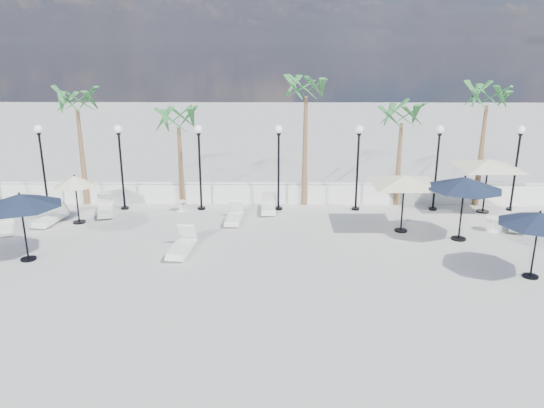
{
  "coord_description": "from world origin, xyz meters",
  "views": [
    {
      "loc": [
        -0.08,
        -16.43,
        7.35
      ],
      "look_at": [
        -0.25,
        2.48,
        1.5
      ],
      "focal_mm": 35.0,
      "sensor_mm": 36.0,
      "label": 1
    }
  ],
  "objects_px": {
    "lounger_4": "(182,246)",
    "parasol_cream_small": "(75,182)",
    "parasol_navy_mid": "(465,183)",
    "lounger_6": "(518,222)",
    "lounger_3": "(234,217)",
    "lounger_0": "(105,209)",
    "parasol_cream_sq_b": "(489,160)",
    "parasol_navy_left": "(20,201)",
    "parasol_cream_sq_a": "(405,176)",
    "lounger_1": "(6,226)",
    "lounger_5": "(268,206)",
    "lounger_2": "(51,218)",
    "parasol_navy_right": "(539,219)"
  },
  "relations": [
    {
      "from": "lounger_6",
      "to": "lounger_3",
      "type": "bearing_deg",
      "value": -158.57
    },
    {
      "from": "parasol_cream_sq_b",
      "to": "parasol_cream_small",
      "type": "distance_m",
      "value": 17.63
    },
    {
      "from": "lounger_1",
      "to": "lounger_5",
      "type": "height_order",
      "value": "lounger_5"
    },
    {
      "from": "lounger_1",
      "to": "parasol_navy_left",
      "type": "bearing_deg",
      "value": -75.97
    },
    {
      "from": "lounger_4",
      "to": "parasol_cream_sq_b",
      "type": "xyz_separation_m",
      "value": [
        12.64,
        4.89,
        2.13
      ]
    },
    {
      "from": "parasol_navy_right",
      "to": "parasol_cream_sq_a",
      "type": "distance_m",
      "value": 5.4
    },
    {
      "from": "parasol_navy_left",
      "to": "parasol_cream_sq_a",
      "type": "xyz_separation_m",
      "value": [
        13.7,
        3.04,
        0.13
      ]
    },
    {
      "from": "lounger_4",
      "to": "parasol_cream_small",
      "type": "distance_m",
      "value": 6.09
    },
    {
      "from": "parasol_navy_right",
      "to": "lounger_4",
      "type": "bearing_deg",
      "value": 170.6
    },
    {
      "from": "lounger_0",
      "to": "parasol_cream_sq_b",
      "type": "xyz_separation_m",
      "value": [
        16.8,
        0.47,
        2.14
      ]
    },
    {
      "from": "parasol_navy_left",
      "to": "parasol_navy_mid",
      "type": "xyz_separation_m",
      "value": [
        15.72,
        2.13,
        0.07
      ]
    },
    {
      "from": "lounger_4",
      "to": "parasol_cream_sq_b",
      "type": "distance_m",
      "value": 13.72
    },
    {
      "from": "lounger_2",
      "to": "parasol_cream_sq_a",
      "type": "bearing_deg",
      "value": 4.57
    },
    {
      "from": "lounger_2",
      "to": "parasol_cream_sq_a",
      "type": "distance_m",
      "value": 14.65
    },
    {
      "from": "lounger_3",
      "to": "lounger_6",
      "type": "distance_m",
      "value": 11.68
    },
    {
      "from": "parasol_navy_mid",
      "to": "parasol_cream_small",
      "type": "bearing_deg",
      "value": 173.26
    },
    {
      "from": "parasol_navy_right",
      "to": "parasol_cream_sq_b",
      "type": "relative_size",
      "value": 0.49
    },
    {
      "from": "parasol_cream_sq_b",
      "to": "parasol_cream_small",
      "type": "height_order",
      "value": "parasol_cream_sq_b"
    },
    {
      "from": "lounger_0",
      "to": "lounger_6",
      "type": "distance_m",
      "value": 17.52
    },
    {
      "from": "lounger_2",
      "to": "parasol_navy_mid",
      "type": "relative_size",
      "value": 0.71
    },
    {
      "from": "lounger_0",
      "to": "lounger_4",
      "type": "distance_m",
      "value": 6.07
    },
    {
      "from": "lounger_4",
      "to": "parasol_navy_right",
      "type": "xyz_separation_m",
      "value": [
        11.67,
        -1.93,
        1.73
      ]
    },
    {
      "from": "parasol_navy_left",
      "to": "parasol_cream_sq_a",
      "type": "height_order",
      "value": "parasol_cream_sq_a"
    },
    {
      "from": "lounger_3",
      "to": "parasol_navy_left",
      "type": "bearing_deg",
      "value": -146.04
    },
    {
      "from": "lounger_1",
      "to": "lounger_6",
      "type": "distance_m",
      "value": 20.75
    },
    {
      "from": "lounger_1",
      "to": "parasol_navy_mid",
      "type": "distance_m",
      "value": 18.03
    },
    {
      "from": "parasol_navy_right",
      "to": "parasol_cream_sq_b",
      "type": "distance_m",
      "value": 6.9
    },
    {
      "from": "lounger_0",
      "to": "parasol_navy_left",
      "type": "distance_m",
      "value": 5.56
    },
    {
      "from": "lounger_5",
      "to": "parasol_cream_small",
      "type": "xyz_separation_m",
      "value": [
        -7.94,
        -1.64,
        1.55
      ]
    },
    {
      "from": "lounger_0",
      "to": "lounger_5",
      "type": "distance_m",
      "value": 7.21
    },
    {
      "from": "lounger_4",
      "to": "parasol_navy_mid",
      "type": "bearing_deg",
      "value": 13.66
    },
    {
      "from": "parasol_navy_mid",
      "to": "parasol_cream_sq_a",
      "type": "xyz_separation_m",
      "value": [
        -2.02,
        0.91,
        0.06
      ]
    },
    {
      "from": "parasol_cream_sq_a",
      "to": "parasol_cream_sq_b",
      "type": "height_order",
      "value": "parasol_cream_sq_b"
    },
    {
      "from": "parasol_navy_left",
      "to": "parasol_navy_right",
      "type": "height_order",
      "value": "parasol_navy_left"
    },
    {
      "from": "parasol_cream_sq_b",
      "to": "parasol_cream_small",
      "type": "bearing_deg",
      "value": -174.74
    },
    {
      "from": "lounger_2",
      "to": "parasol_navy_right",
      "type": "distance_m",
      "value": 18.54
    },
    {
      "from": "lounger_4",
      "to": "parasol_cream_small",
      "type": "height_order",
      "value": "parasol_cream_small"
    },
    {
      "from": "parasol_cream_small",
      "to": "lounger_2",
      "type": "bearing_deg",
      "value": -176.81
    },
    {
      "from": "lounger_1",
      "to": "parasol_navy_right",
      "type": "distance_m",
      "value": 19.64
    },
    {
      "from": "parasol_navy_left",
      "to": "parasol_cream_small",
      "type": "height_order",
      "value": "parasol_navy_left"
    },
    {
      "from": "parasol_navy_mid",
      "to": "parasol_navy_left",
      "type": "bearing_deg",
      "value": -172.28
    },
    {
      "from": "lounger_5",
      "to": "parasol_navy_left",
      "type": "bearing_deg",
      "value": -147.64
    },
    {
      "from": "parasol_navy_right",
      "to": "lounger_1",
      "type": "bearing_deg",
      "value": 167.88
    },
    {
      "from": "lounger_1",
      "to": "parasol_cream_small",
      "type": "height_order",
      "value": "parasol_cream_small"
    },
    {
      "from": "parasol_navy_left",
      "to": "parasol_navy_right",
      "type": "bearing_deg",
      "value": -4.26
    },
    {
      "from": "parasol_navy_right",
      "to": "parasol_cream_small",
      "type": "xyz_separation_m",
      "value": [
        -16.57,
        5.21,
        -0.2
      ]
    },
    {
      "from": "parasol_navy_left",
      "to": "parasol_cream_sq_b",
      "type": "height_order",
      "value": "parasol_cream_sq_b"
    },
    {
      "from": "lounger_3",
      "to": "parasol_navy_mid",
      "type": "xyz_separation_m",
      "value": [
        8.83,
        -1.97,
        2.01
      ]
    },
    {
      "from": "lounger_6",
      "to": "parasol_cream_small",
      "type": "relative_size",
      "value": 0.96
    },
    {
      "from": "parasol_navy_right",
      "to": "parasol_cream_small",
      "type": "relative_size",
      "value": 1.21
    }
  ]
}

